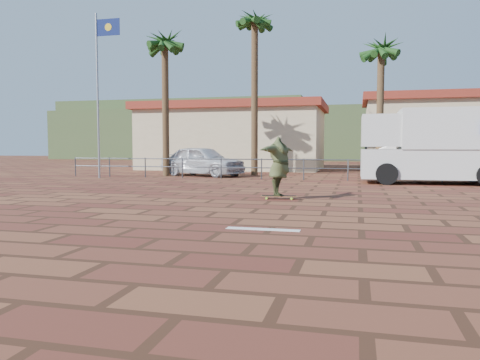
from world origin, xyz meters
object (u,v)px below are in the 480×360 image
longboard (279,196)px  car_silver (203,161)px  car_white (418,161)px  skateboarder (279,166)px  campervan (436,145)px

longboard → car_silver: car_silver is taller
car_silver → car_white: bearing=-64.8°
skateboarder → car_white: (5.17, 11.16, -0.13)m
car_silver → car_white: 10.99m
skateboarder → car_white: bearing=-11.5°
campervan → longboard: bearing=-126.7°
car_white → longboard: bearing=171.4°
longboard → campervan: size_ratio=0.18×
campervan → car_white: size_ratio=1.17×
campervan → car_white: 3.81m
longboard → car_silver: bearing=114.0°
longboard → campervan: 9.34m
car_silver → car_white: car_white is taller
skateboarder → car_silver: skateboarder is taller
longboard → car_white: (5.17, 11.16, 0.76)m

